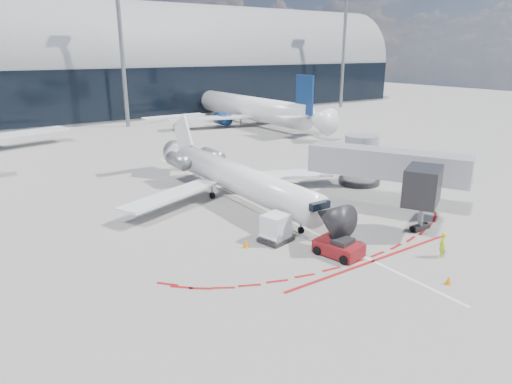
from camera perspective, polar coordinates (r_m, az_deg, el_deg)
ground at (r=37.54m, az=1.31°, el=-2.25°), size 260.00×260.00×0.00m
apron_centerline at (r=39.09m, az=-0.38°, el=-1.43°), size 0.25×40.00×0.01m
apron_stop_bar at (r=29.65m, az=14.43°, el=-8.35°), size 14.00×0.25×0.01m
terminal_building at (r=96.07m, az=-22.41°, el=13.66°), size 150.00×24.15×24.00m
jet_bridge at (r=40.94m, az=15.11°, el=3.21°), size 10.03×15.20×4.90m
light_mast_centre at (r=80.92m, az=-16.42°, el=16.62°), size 0.70×0.70×25.00m
light_mast_east at (r=107.72m, az=10.89°, el=17.00°), size 0.70×0.70×25.00m
regional_jet at (r=39.59m, az=-2.99°, el=2.06°), size 21.00×25.89×6.48m
pushback_tug at (r=29.78m, az=10.31°, el=-6.83°), size 2.49×4.74×1.21m
ramp_worker at (r=31.18m, az=22.25°, el=-6.14°), size 0.73×0.72×1.70m
uld_container at (r=31.20m, az=2.49°, el=-4.55°), size 2.42×2.19×1.94m
safety_cone_left at (r=30.52m, az=-1.25°, el=-6.43°), size 0.41×0.41×0.57m
safety_cone_right at (r=28.15m, az=22.92°, el=-10.14°), size 0.35×0.35×0.49m
bg_airliner_2 at (r=81.08m, az=-0.92°, el=12.47°), size 35.23×37.30×11.40m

